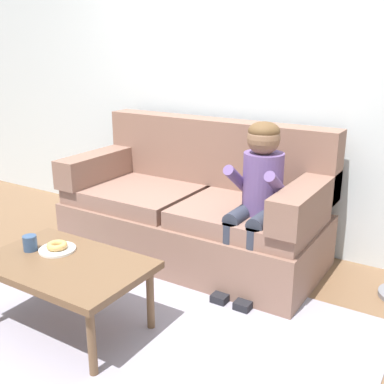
{
  "coord_description": "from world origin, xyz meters",
  "views": [
    {
      "loc": [
        1.59,
        -1.98,
        1.57
      ],
      "look_at": [
        0.08,
        0.45,
        0.65
      ],
      "focal_mm": 43.77,
      "sensor_mm": 36.0,
      "label": 1
    }
  ],
  "objects": [
    {
      "name": "couch",
      "position": [
        -0.14,
        0.85,
        0.36
      ],
      "size": [
        1.92,
        0.9,
        1.01
      ],
      "color": "#846051",
      "rests_on": "ground"
    },
    {
      "name": "toy_controller",
      "position": [
        -0.72,
        0.09,
        0.03
      ],
      "size": [
        0.23,
        0.09,
        0.05
      ],
      "rotation": [
        0.0,
        0.0,
        0.55
      ],
      "color": "#339E56",
      "rests_on": "ground"
    },
    {
      "name": "wall_back",
      "position": [
        0.0,
        1.4,
        1.4
      ],
      "size": [
        8.0,
        0.1,
        2.8
      ],
      "primitive_type": "cube",
      "color": "silver",
      "rests_on": "ground"
    },
    {
      "name": "area_rug",
      "position": [
        0.0,
        -0.25,
        0.01
      ],
      "size": [
        2.76,
        1.81,
        0.01
      ],
      "primitive_type": "cube",
      "color": "#9993A3",
      "rests_on": "ground"
    },
    {
      "name": "mug",
      "position": [
        -0.51,
        -0.37,
        0.46
      ],
      "size": [
        0.08,
        0.08,
        0.09
      ],
      "primitive_type": "cylinder",
      "color": "#334C72",
      "rests_on": "coffee_table"
    },
    {
      "name": "donut",
      "position": [
        -0.38,
        -0.29,
        0.45
      ],
      "size": [
        0.13,
        0.13,
        0.04
      ],
      "primitive_type": "torus",
      "rotation": [
        0.0,
        0.0,
        1.51
      ],
      "color": "tan",
      "rests_on": "plate"
    },
    {
      "name": "coffee_table",
      "position": [
        -0.23,
        -0.37,
        0.37
      ],
      "size": [
        0.92,
        0.59,
        0.42
      ],
      "color": "brown",
      "rests_on": "ground"
    },
    {
      "name": "ground",
      "position": [
        0.0,
        0.0,
        0.0
      ],
      "size": [
        10.0,
        10.0,
        0.0
      ],
      "primitive_type": "plane",
      "color": "brown"
    },
    {
      "name": "person_child",
      "position": [
        0.45,
        0.64,
        0.67
      ],
      "size": [
        0.34,
        0.58,
        1.1
      ],
      "color": "#664C84",
      "rests_on": "ground"
    },
    {
      "name": "plate",
      "position": [
        -0.38,
        -0.29,
        0.42
      ],
      "size": [
        0.21,
        0.21,
        0.01
      ],
      "primitive_type": "cylinder",
      "color": "white",
      "rests_on": "coffee_table"
    }
  ]
}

